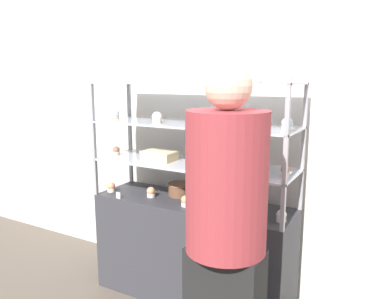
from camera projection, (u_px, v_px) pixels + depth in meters
name	position (u px, v px, depth m)	size (l,w,h in m)	color
ground_plane	(192.00, 297.00, 2.77)	(20.00, 20.00, 0.00)	brown
back_wall	(216.00, 118.00, 2.84)	(8.00, 0.05, 2.60)	silver
display_base	(192.00, 250.00, 2.70)	(1.43, 0.44, 0.74)	#333338
display_riser_lower	(192.00, 166.00, 2.59)	(1.43, 0.44, 0.28)	#99999E
display_riser_middle	(192.00, 126.00, 2.54)	(1.43, 0.44, 0.28)	#99999E
display_riser_upper	(192.00, 85.00, 2.48)	(1.43, 0.44, 0.28)	#99999E
layer_cake_centerpiece	(180.00, 189.00, 2.76)	(0.17, 0.17, 0.10)	brown
sheet_cake_frosted	(159.00, 156.00, 2.67)	(0.23, 0.16, 0.07)	#DBBC84
cupcake_0	(111.00, 187.00, 2.86)	(0.06, 0.06, 0.08)	beige
cupcake_1	(151.00, 192.00, 2.73)	(0.06, 0.06, 0.08)	beige
cupcake_2	(186.00, 201.00, 2.53)	(0.06, 0.06, 0.08)	beige
cupcake_3	(229.00, 208.00, 2.39)	(0.06, 0.06, 0.08)	beige
cupcake_4	(281.00, 216.00, 2.26)	(0.06, 0.06, 0.08)	white
price_tag_0	(118.00, 195.00, 2.70)	(0.04, 0.00, 0.04)	white
cupcake_5	(116.00, 151.00, 2.86)	(0.05, 0.05, 0.07)	#CCB28C
cupcake_6	(189.00, 160.00, 2.55)	(0.05, 0.05, 0.07)	beige
cupcake_7	(231.00, 168.00, 2.32)	(0.05, 0.05, 0.07)	#CCB28C
cupcake_8	(285.00, 171.00, 2.23)	(0.05, 0.05, 0.07)	white
price_tag_1	(242.00, 175.00, 2.19)	(0.04, 0.00, 0.04)	white
cupcake_9	(115.00, 114.00, 2.80)	(0.07, 0.07, 0.08)	#CCB28C
cupcake_10	(157.00, 118.00, 2.54)	(0.07, 0.07, 0.08)	#CCB28C
cupcake_11	(218.00, 121.00, 2.38)	(0.07, 0.07, 0.08)	white
cupcake_12	(287.00, 125.00, 2.16)	(0.07, 0.07, 0.08)	white
price_tag_2	(250.00, 128.00, 2.12)	(0.04, 0.00, 0.04)	white
cupcake_13	(109.00, 78.00, 2.73)	(0.05, 0.05, 0.07)	white
cupcake_14	(187.00, 77.00, 2.39)	(0.05, 0.05, 0.07)	#CCB28C
cupcake_15	(287.00, 77.00, 2.12)	(0.05, 0.05, 0.07)	#CCB28C
price_tag_3	(233.00, 79.00, 2.12)	(0.04, 0.00, 0.04)	white
donut_glazed	(254.00, 80.00, 2.33)	(0.12, 0.12, 0.03)	#EFE5CC
customer_figure	(226.00, 227.00, 1.80)	(0.39, 0.39, 1.67)	black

